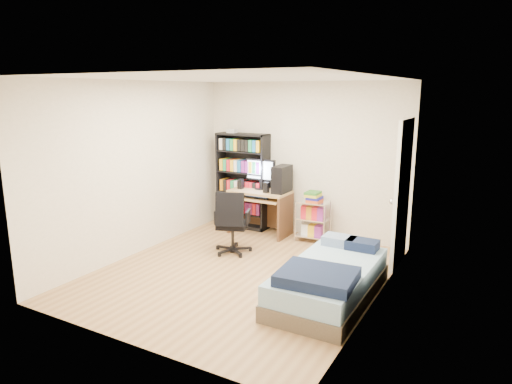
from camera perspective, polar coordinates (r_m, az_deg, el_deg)
The scene contains 7 objects.
room at distance 5.75m, azimuth -1.94°, elevation 1.50°, with size 3.58×4.08×2.58m.
media_shelf at distance 7.91m, azimuth -1.67°, elevation 1.55°, with size 0.93×0.31×1.71m.
computer_desk at distance 7.56m, azimuth 1.34°, elevation -0.32°, with size 0.99×0.57×1.25m.
office_chair at distance 6.74m, azimuth -3.01°, elevation -5.19°, with size 0.73×0.73×0.95m.
wire_cart at distance 7.27m, azimuth 7.15°, elevation -2.15°, with size 0.51×0.38×0.80m.
bed at distance 5.38m, azimuth 9.12°, elevation -10.83°, with size 0.92×1.83×0.52m.
door at distance 6.44m, azimuth 17.79°, elevation -0.19°, with size 0.12×0.80×2.00m.
Camera 1 is at (2.92, -4.84, 2.35)m, focal length 32.00 mm.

